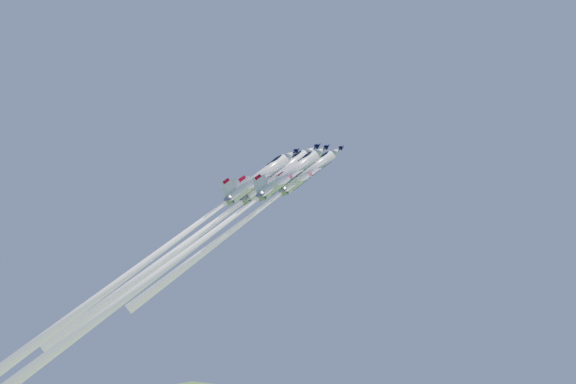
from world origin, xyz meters
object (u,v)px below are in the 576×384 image
Objects in this scene: jet_slot at (153,257)px; jet_right at (188,251)px; jet_lead at (249,217)px; jet_left at (201,232)px.

jet_right is at bearing 29.89° from jet_slot.
jet_lead is 16.77m from jet_slot.
jet_left is 12.66m from jet_right.
jet_right is at bearing -57.24° from jet_lead.
jet_lead is 0.80× the size of jet_left.
jet_slot is (-1.53, -9.20, -4.32)m from jet_left.
jet_lead reaches higher than jet_slot.
jet_left is 10.28m from jet_slot.
jet_right is at bearing -20.46° from jet_left.
jet_slot is at bearing -63.60° from jet_left.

